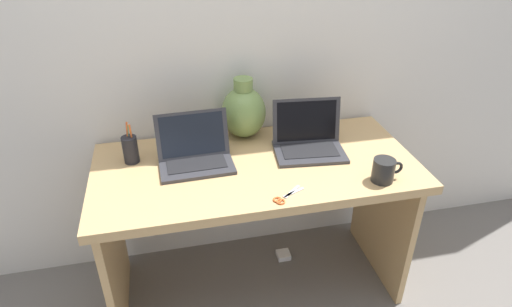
# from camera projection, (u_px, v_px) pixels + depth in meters

# --- Properties ---
(ground_plane) EXTENTS (6.00, 6.00, 0.00)m
(ground_plane) POSITION_uv_depth(u_px,v_px,m) (256.00, 283.00, 2.22)
(ground_plane) COLOR slate
(back_wall) EXTENTS (4.40, 0.04, 2.40)m
(back_wall) POSITION_uv_depth(u_px,v_px,m) (238.00, 29.00, 1.92)
(back_wall) COLOR silver
(back_wall) RESTS_ON ground
(desk) EXTENTS (1.37, 0.65, 0.72)m
(desk) POSITION_uv_depth(u_px,v_px,m) (256.00, 194.00, 1.94)
(desk) COLOR tan
(desk) RESTS_ON ground
(laptop_left) EXTENTS (0.31, 0.23, 0.21)m
(laptop_left) POSITION_uv_depth(u_px,v_px,m) (195.00, 151.00, 1.84)
(laptop_left) COLOR #333338
(laptop_left) RESTS_ON desk
(laptop_right) EXTENTS (0.33, 0.25, 0.22)m
(laptop_right) POSITION_uv_depth(u_px,v_px,m) (308.00, 137.00, 1.94)
(laptop_right) COLOR #333338
(laptop_right) RESTS_ON desk
(green_vase) EXTENTS (0.21, 0.21, 0.28)m
(green_vase) POSITION_uv_depth(u_px,v_px,m) (244.00, 111.00, 2.01)
(green_vase) COLOR #75934C
(green_vase) RESTS_ON desk
(coffee_mug) EXTENTS (0.13, 0.09, 0.10)m
(coffee_mug) POSITION_uv_depth(u_px,v_px,m) (384.00, 170.00, 1.72)
(coffee_mug) COLOR black
(coffee_mug) RESTS_ON desk
(pen_cup) EXTENTS (0.06, 0.06, 0.18)m
(pen_cup) POSITION_uv_depth(u_px,v_px,m) (130.00, 149.00, 1.84)
(pen_cup) COLOR black
(pen_cup) RESTS_ON desk
(scissors) EXTENTS (0.14, 0.11, 0.01)m
(scissors) POSITION_uv_depth(u_px,v_px,m) (284.00, 197.00, 1.64)
(scissors) COLOR #B7B7BC
(scissors) RESTS_ON desk
(power_brick) EXTENTS (0.07, 0.07, 0.03)m
(power_brick) POSITION_uv_depth(u_px,v_px,m) (283.00, 255.00, 2.38)
(power_brick) COLOR white
(power_brick) RESTS_ON ground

